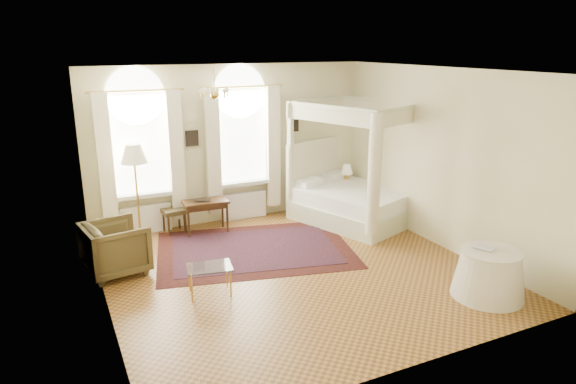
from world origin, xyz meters
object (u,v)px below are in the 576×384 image
canopy_bed (355,195)px  floor_lamp (134,159)px  armchair (116,248)px  side_table (489,274)px  nightstand (346,195)px  coffee_table (209,269)px  stool (173,213)px  writing_desk (206,205)px

canopy_bed → floor_lamp: 4.58m
armchair → side_table: (4.95, -3.29, -0.08)m
nightstand → coffee_table: nightstand is taller
stool → armchair: 1.98m
writing_desk → coffee_table: bearing=-105.8°
canopy_bed → stool: (-3.69, 0.96, -0.16)m
armchair → floor_lamp: 1.89m
stool → floor_lamp: (-0.70, -0.14, 1.20)m
coffee_table → floor_lamp: bearing=101.4°
canopy_bed → coffee_table: bearing=-153.3°
writing_desk → floor_lamp: floor_lamp is taller
canopy_bed → coffee_table: canopy_bed is taller
stool → coffee_table: stool is taller
armchair → side_table: size_ratio=0.90×
canopy_bed → writing_desk: (-3.10, 0.69, -0.01)m
nightstand → side_table: side_table is taller
writing_desk → side_table: side_table is taller
nightstand → stool: nightstand is taller
nightstand → floor_lamp: bearing=-179.8°
armchair → coffee_table: (1.17, -1.41, -0.03)m
writing_desk → coffee_table: writing_desk is taller
coffee_table → floor_lamp: size_ratio=0.39×
floor_lamp → side_table: 6.46m
canopy_bed → writing_desk: 3.17m
nightstand → writing_desk: bearing=-177.5°
stool → nightstand: bearing=-1.8°
canopy_bed → side_table: bearing=-90.9°
nightstand → armchair: size_ratio=0.66×
canopy_bed → stool: 3.82m
writing_desk → coffee_table: 2.73m
nightstand → stool: 3.99m
canopy_bed → armchair: 5.04m
nightstand → armchair: 5.48m
canopy_bed → floor_lamp: size_ratio=1.49×
writing_desk → armchair: size_ratio=0.94×
armchair → canopy_bed: bearing=-93.9°
floor_lamp → nightstand: bearing=0.2°
stool → armchair: size_ratio=0.52×
canopy_bed → stool: size_ratio=5.64×
stool → coffee_table: size_ratio=0.68×
armchair → side_table: bearing=-133.4°
writing_desk → floor_lamp: 1.67m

